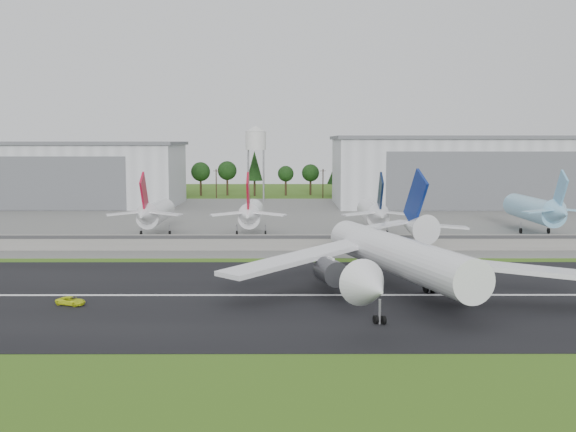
{
  "coord_description": "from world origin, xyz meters",
  "views": [
    {
      "loc": [
        6.75,
        -96.73,
        23.08
      ],
      "look_at": [
        7.13,
        40.0,
        9.0
      ],
      "focal_mm": 45.0,
      "sensor_mm": 36.0,
      "label": 1
    }
  ],
  "objects_px": {
    "parked_jet_red_b": "(251,213)",
    "parked_jet_navy": "(374,213)",
    "main_airliner": "(397,264)",
    "ground_vehicle": "(71,301)",
    "parked_jet_skyblue": "(537,210)",
    "parked_jet_red_a": "(154,213)"
  },
  "relations": [
    {
      "from": "parked_jet_red_b",
      "to": "parked_jet_navy",
      "type": "relative_size",
      "value": 1.0
    },
    {
      "from": "main_airliner",
      "to": "parked_jet_navy",
      "type": "distance_m",
      "value": 67.1
    },
    {
      "from": "ground_vehicle",
      "to": "parked_jet_navy",
      "type": "height_order",
      "value": "parked_jet_navy"
    },
    {
      "from": "parked_jet_red_b",
      "to": "parked_jet_navy",
      "type": "distance_m",
      "value": 29.78
    },
    {
      "from": "parked_jet_red_b",
      "to": "parked_jet_skyblue",
      "type": "bearing_deg",
      "value": 4.08
    },
    {
      "from": "main_airliner",
      "to": "parked_jet_navy",
      "type": "xyz_separation_m",
      "value": [
        4.62,
        66.94,
        1.03
      ]
    },
    {
      "from": "parked_jet_red_a",
      "to": "parked_jet_red_b",
      "type": "distance_m",
      "value": 23.41
    },
    {
      "from": "ground_vehicle",
      "to": "parked_jet_red_b",
      "type": "distance_m",
      "value": 76.43
    },
    {
      "from": "parked_jet_red_b",
      "to": "parked_jet_skyblue",
      "type": "height_order",
      "value": "parked_jet_skyblue"
    },
    {
      "from": "parked_jet_navy",
      "to": "parked_jet_skyblue",
      "type": "bearing_deg",
      "value": 6.99
    },
    {
      "from": "ground_vehicle",
      "to": "parked_jet_red_b",
      "type": "xyz_separation_m",
      "value": [
        21.93,
        73.03,
        5.21
      ]
    },
    {
      "from": "parked_jet_navy",
      "to": "parked_jet_skyblue",
      "type": "height_order",
      "value": "parked_jet_skyblue"
    },
    {
      "from": "parked_jet_red_a",
      "to": "parked_jet_skyblue",
      "type": "bearing_deg",
      "value": 3.06
    },
    {
      "from": "main_airliner",
      "to": "ground_vehicle",
      "type": "bearing_deg",
      "value": -8.4
    },
    {
      "from": "ground_vehicle",
      "to": "parked_jet_skyblue",
      "type": "bearing_deg",
      "value": -30.09
    },
    {
      "from": "parked_jet_red_a",
      "to": "parked_jet_navy",
      "type": "bearing_deg",
      "value": -0.01
    },
    {
      "from": "main_airliner",
      "to": "parked_jet_red_b",
      "type": "distance_m",
      "value": 71.51
    },
    {
      "from": "parked_jet_red_a",
      "to": "parked_jet_red_b",
      "type": "xyz_separation_m",
      "value": [
        23.41,
        -0.01,
        -0.07
      ]
    },
    {
      "from": "ground_vehicle",
      "to": "parked_jet_navy",
      "type": "distance_m",
      "value": 89.64
    },
    {
      "from": "parked_jet_red_b",
      "to": "ground_vehicle",
      "type": "bearing_deg",
      "value": -106.72
    },
    {
      "from": "ground_vehicle",
      "to": "parked_jet_red_b",
      "type": "height_order",
      "value": "parked_jet_red_b"
    },
    {
      "from": "ground_vehicle",
      "to": "parked_jet_red_a",
      "type": "relative_size",
      "value": 0.14
    }
  ]
}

